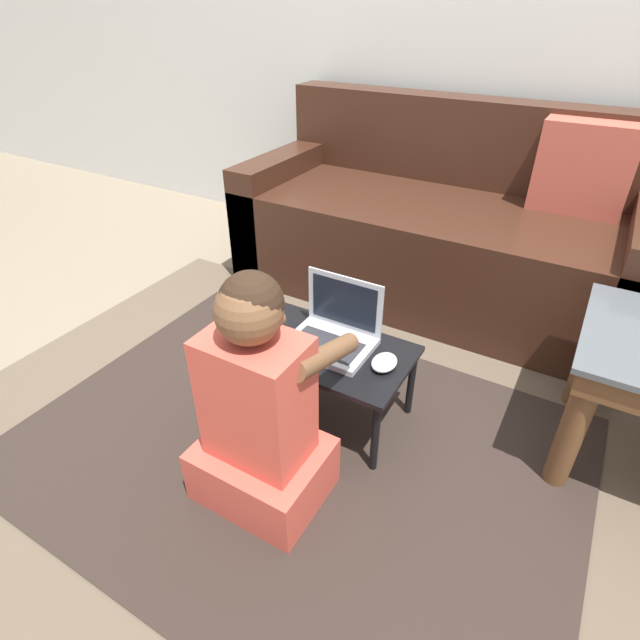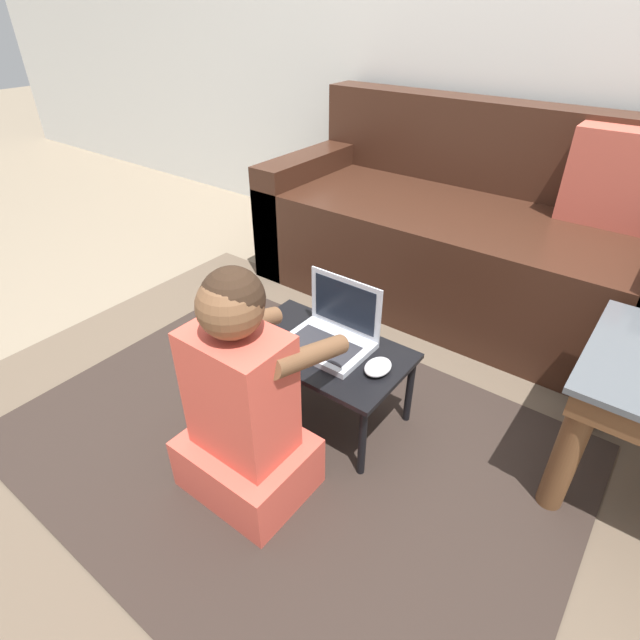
{
  "view_description": "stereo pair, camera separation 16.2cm",
  "coord_description": "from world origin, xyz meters",
  "px_view_note": "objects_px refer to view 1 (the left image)",
  "views": [
    {
      "loc": [
        0.73,
        -1.06,
        1.23
      ],
      "look_at": [
        0.05,
        0.11,
        0.34
      ],
      "focal_mm": 28.0,
      "sensor_mm": 36.0,
      "label": 1
    },
    {
      "loc": [
        0.86,
        -0.97,
        1.23
      ],
      "look_at": [
        0.05,
        0.11,
        0.34
      ],
      "focal_mm": 28.0,
      "sensor_mm": 36.0,
      "label": 2
    }
  ],
  "objects_px": {
    "couch": "(441,231)",
    "laptop": "(333,334)",
    "computer_mouse": "(384,362)",
    "laptop_desk": "(325,355)",
    "person_seated": "(260,412)"
  },
  "relations": [
    {
      "from": "couch",
      "to": "laptop",
      "type": "xyz_separation_m",
      "value": [
        -0.02,
        -1.02,
        0.02
      ]
    },
    {
      "from": "couch",
      "to": "laptop",
      "type": "distance_m",
      "value": 1.02
    },
    {
      "from": "computer_mouse",
      "to": "laptop_desk",
      "type": "bearing_deg",
      "value": -178.8
    },
    {
      "from": "couch",
      "to": "computer_mouse",
      "type": "relative_size",
      "value": 18.01
    },
    {
      "from": "laptop_desk",
      "to": "laptop",
      "type": "distance_m",
      "value": 0.08
    },
    {
      "from": "computer_mouse",
      "to": "person_seated",
      "type": "distance_m",
      "value": 0.42
    },
    {
      "from": "couch",
      "to": "person_seated",
      "type": "height_order",
      "value": "couch"
    },
    {
      "from": "laptop_desk",
      "to": "person_seated",
      "type": "xyz_separation_m",
      "value": [
        0.01,
        -0.37,
        0.06
      ]
    },
    {
      "from": "couch",
      "to": "computer_mouse",
      "type": "xyz_separation_m",
      "value": [
        0.18,
        -1.04,
        0.0
      ]
    },
    {
      "from": "couch",
      "to": "laptop_desk",
      "type": "height_order",
      "value": "couch"
    },
    {
      "from": "person_seated",
      "to": "laptop",
      "type": "bearing_deg",
      "value": 90.04
    },
    {
      "from": "laptop",
      "to": "computer_mouse",
      "type": "distance_m",
      "value": 0.2
    },
    {
      "from": "couch",
      "to": "laptop_desk",
      "type": "xyz_separation_m",
      "value": [
        -0.03,
        -1.05,
        -0.05
      ]
    },
    {
      "from": "laptop",
      "to": "computer_mouse",
      "type": "xyz_separation_m",
      "value": [
        0.19,
        -0.03,
        -0.02
      ]
    },
    {
      "from": "laptop",
      "to": "laptop_desk",
      "type": "bearing_deg",
      "value": -110.68
    }
  ]
}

